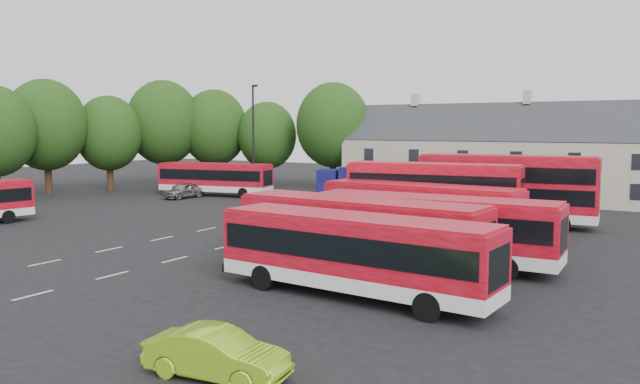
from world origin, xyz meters
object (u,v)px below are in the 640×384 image
(box_truck, at_px, (359,182))
(lamppost, at_px, (254,138))
(bus_row_a, at_px, (355,249))
(bus_dd_south, at_px, (433,193))
(silver_car, at_px, (183,190))
(lime_car, at_px, (217,354))

(box_truck, xyz_separation_m, lamppost, (-10.44, -1.94, 3.96))
(bus_row_a, height_order, lamppost, lamppost)
(bus_dd_south, distance_m, lamppost, 24.64)
(silver_car, bearing_deg, bus_dd_south, -10.30)
(bus_row_a, xyz_separation_m, silver_car, (-30.43, 22.15, -1.24))
(box_truck, height_order, lamppost, lamppost)
(bus_row_a, relative_size, box_truck, 1.57)
(bus_dd_south, bearing_deg, silver_car, 160.24)
(bus_dd_south, bearing_deg, bus_row_a, -86.95)
(bus_row_a, relative_size, lamppost, 1.10)
(bus_dd_south, height_order, lamppost, lamppost)
(bus_row_a, bearing_deg, lime_car, -82.84)
(bus_row_a, distance_m, box_truck, 31.88)
(lime_car, height_order, lamppost, lamppost)
(box_truck, height_order, silver_car, box_truck)
(silver_car, height_order, lime_car, silver_car)
(silver_car, bearing_deg, lime_car, -43.04)
(bus_dd_south, height_order, silver_car, bus_dd_south)
(box_truck, bearing_deg, silver_car, -172.93)
(box_truck, relative_size, lime_car, 1.86)
(silver_car, distance_m, lime_car, 43.97)
(bus_dd_south, height_order, box_truck, bus_dd_south)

